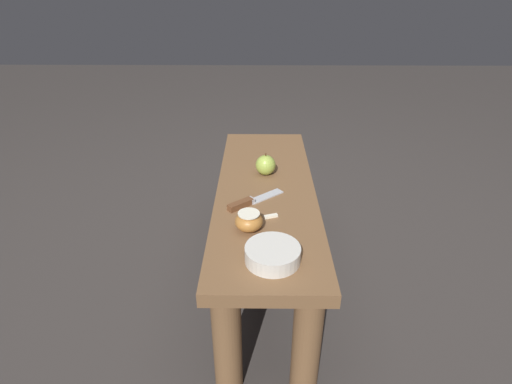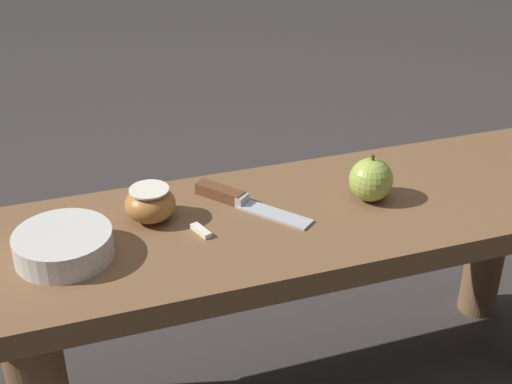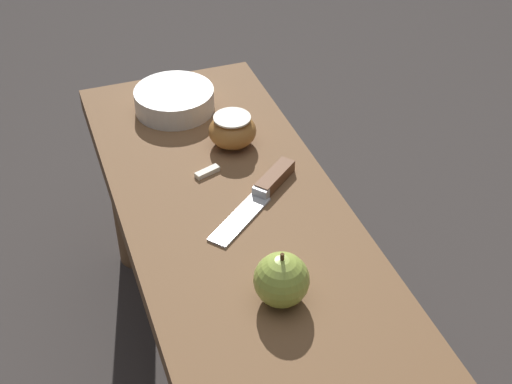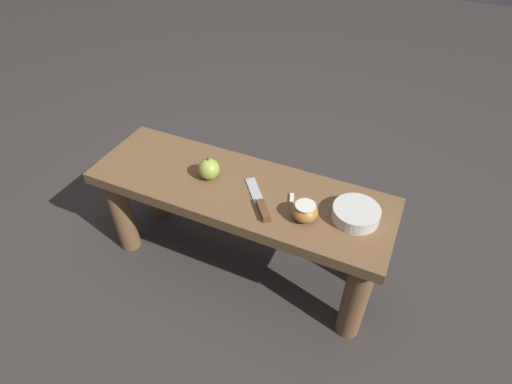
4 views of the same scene
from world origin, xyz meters
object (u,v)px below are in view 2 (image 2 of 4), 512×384
apple_whole (371,180)px  bowl (64,245)px  wooden_bench (306,259)px  knife (236,199)px  apple_cut (150,204)px

apple_whole → bowl: size_ratio=0.57×
wooden_bench → apple_whole: (0.11, -0.00, 0.13)m
wooden_bench → apple_whole: 0.17m
wooden_bench → apple_whole: apple_whole is taller
wooden_bench → apple_whole: bearing=-0.2°
knife → apple_cut: bearing=-126.7°
knife → bowl: (-0.28, -0.07, 0.01)m
wooden_bench → knife: 0.16m
wooden_bench → apple_cut: bearing=168.3°
apple_cut → apple_whole: bearing=-8.3°
apple_whole → bowl: 0.50m
wooden_bench → knife: (-0.11, 0.06, 0.11)m
wooden_bench → bowl: bowl is taller
knife → apple_cut: size_ratio=2.28×
wooden_bench → apple_cut: (-0.25, 0.05, 0.13)m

